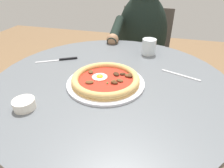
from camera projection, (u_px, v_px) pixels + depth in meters
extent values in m
cylinder|color=#565B60|center=(111.00, 82.00, 0.79)|extent=(0.94, 0.94, 0.03)
cylinder|color=#4E5257|center=(111.00, 144.00, 0.98)|extent=(0.09, 0.09, 0.70)
cylinder|color=white|center=(106.00, 83.00, 0.74)|extent=(0.29, 0.29, 0.01)
cylinder|color=tan|center=(106.00, 81.00, 0.74)|extent=(0.26, 0.26, 0.01)
torus|color=tan|center=(106.00, 79.00, 0.73)|extent=(0.26, 0.26, 0.03)
cylinder|color=red|center=(106.00, 80.00, 0.74)|extent=(0.24, 0.24, 0.00)
cylinder|color=white|center=(100.00, 77.00, 0.75)|extent=(0.06, 0.06, 0.00)
ellipsoid|color=yellow|center=(100.00, 77.00, 0.75)|extent=(0.03, 0.03, 0.02)
ellipsoid|color=brown|center=(91.00, 72.00, 0.78)|extent=(0.03, 0.03, 0.01)
ellipsoid|color=#4C2D19|center=(115.00, 83.00, 0.71)|extent=(0.02, 0.03, 0.01)
ellipsoid|color=#3D2314|center=(123.00, 74.00, 0.77)|extent=(0.03, 0.03, 0.01)
ellipsoid|color=brown|center=(120.00, 80.00, 0.72)|extent=(0.03, 0.03, 0.01)
ellipsoid|color=#3D2314|center=(116.00, 74.00, 0.76)|extent=(0.04, 0.04, 0.01)
ellipsoid|color=brown|center=(129.00, 75.00, 0.75)|extent=(0.03, 0.04, 0.01)
ellipsoid|color=brown|center=(113.00, 82.00, 0.71)|extent=(0.03, 0.03, 0.01)
ellipsoid|color=#4C2D19|center=(130.00, 75.00, 0.75)|extent=(0.03, 0.02, 0.01)
ellipsoid|color=brown|center=(89.00, 82.00, 0.71)|extent=(0.03, 0.04, 0.01)
ellipsoid|color=#2D6B28|center=(129.00, 72.00, 0.78)|extent=(0.01, 0.01, 0.00)
ellipsoid|color=#2D6B28|center=(88.00, 81.00, 0.72)|extent=(0.01, 0.01, 0.00)
ellipsoid|color=#2D6B28|center=(107.00, 83.00, 0.71)|extent=(0.01, 0.01, 0.00)
cylinder|color=silver|center=(149.00, 47.00, 0.98)|extent=(0.07, 0.07, 0.08)
cylinder|color=silver|center=(148.00, 51.00, 0.99)|extent=(0.06, 0.06, 0.03)
cube|color=silver|center=(47.00, 61.00, 0.92)|extent=(0.06, 0.10, 0.00)
cube|color=black|center=(68.00, 59.00, 0.94)|extent=(0.05, 0.08, 0.01)
cylinder|color=white|center=(24.00, 104.00, 0.61)|extent=(0.07, 0.07, 0.03)
cylinder|color=olive|center=(24.00, 102.00, 0.61)|extent=(0.06, 0.06, 0.01)
cube|color=#BCBCC1|center=(180.00, 75.00, 0.80)|extent=(0.07, 0.15, 0.00)
cube|color=#282833|center=(137.00, 92.00, 1.63)|extent=(0.29, 0.35, 0.45)
ellipsoid|color=black|center=(142.00, 34.00, 1.38)|extent=(0.23, 0.35, 0.54)
cylinder|color=black|center=(116.00, 30.00, 1.20)|extent=(0.27, 0.07, 0.13)
sphere|color=#936B4C|center=(113.00, 40.00, 1.13)|extent=(0.07, 0.07, 0.07)
cube|color=#504A45|center=(140.00, 64.00, 1.55)|extent=(0.45, 0.45, 0.02)
cube|color=#504A45|center=(147.00, 32.00, 1.61)|extent=(0.04, 0.39, 0.39)
cylinder|color=#4C4742|center=(109.00, 98.00, 1.56)|extent=(0.02, 0.02, 0.45)
cylinder|color=#4C4742|center=(159.00, 107.00, 1.46)|extent=(0.02, 0.02, 0.45)
cylinder|color=#4C4742|center=(122.00, 75.00, 1.88)|extent=(0.02, 0.02, 0.45)
cylinder|color=#4C4742|center=(164.00, 81.00, 1.78)|extent=(0.02, 0.02, 0.45)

